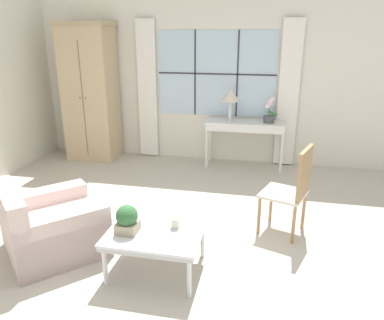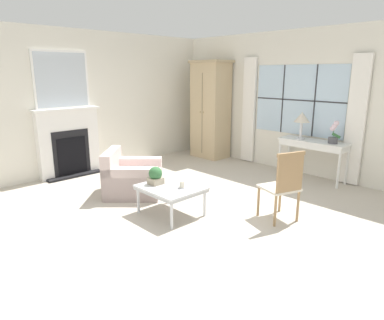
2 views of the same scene
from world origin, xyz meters
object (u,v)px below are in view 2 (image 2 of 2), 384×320
object	(u,v)px
potted_orchid	(334,134)
potted_plant_small	(156,176)
table_lamp	(302,118)
armchair_upholstered	(132,179)
side_chair_wooden	(284,182)
armoire	(210,110)
console_table	(313,145)
pillar_candle	(182,185)
fireplace	(68,136)
coffee_table	(171,189)

from	to	relation	value
potted_orchid	potted_plant_small	size ratio (longest dim) A/B	1.60
table_lamp	armchair_upholstered	size ratio (longest dim) A/B	0.42
potted_orchid	side_chair_wooden	bearing A→B (deg)	-81.73
armoire	potted_plant_small	world-z (taller)	armoire
console_table	potted_plant_small	size ratio (longest dim) A/B	4.90
console_table	side_chair_wooden	distance (m)	2.18
potted_orchid	pillar_candle	world-z (taller)	potted_orchid
armoire	table_lamp	bearing A→B (deg)	0.23
fireplace	armchair_upholstered	xyz separation A→B (m)	(1.75, 0.26, -0.53)
side_chair_wooden	pillar_candle	xyz separation A→B (m)	(-1.06, -0.88, -0.09)
potted_orchid	coffee_table	size ratio (longest dim) A/B	0.49
potted_plant_small	pillar_candle	distance (m)	0.43
armoire	console_table	size ratio (longest dim) A/B	1.79
console_table	armchair_upholstered	bearing A→B (deg)	-119.87
side_chair_wooden	coffee_table	bearing A→B (deg)	-142.27
armchair_upholstered	coffee_table	world-z (taller)	armchair_upholstered
pillar_candle	fireplace	bearing A→B (deg)	-175.51
side_chair_wooden	table_lamp	bearing A→B (deg)	114.19
armoire	pillar_candle	world-z (taller)	armoire
potted_plant_small	coffee_table	bearing A→B (deg)	20.52
potted_orchid	coffee_table	bearing A→B (deg)	-106.99
armchair_upholstered	pillar_candle	world-z (taller)	armchair_upholstered
fireplace	side_chair_wooden	world-z (taller)	fireplace
table_lamp	armchair_upholstered	distance (m)	3.34
coffee_table	potted_plant_small	world-z (taller)	potted_plant_small
console_table	potted_orchid	size ratio (longest dim) A/B	3.06
side_chair_wooden	potted_plant_small	size ratio (longest dim) A/B	3.85
table_lamp	pillar_candle	bearing A→B (deg)	-93.07
potted_orchid	armchair_upholstered	xyz separation A→B (m)	(-2.04, -2.94, -0.66)
console_table	coffee_table	distance (m)	3.08
armoire	pillar_candle	size ratio (longest dim) A/B	20.88
fireplace	table_lamp	xyz separation A→B (m)	(3.19, 3.14, 0.36)
table_lamp	potted_plant_small	xyz separation A→B (m)	(-0.55, -3.06, -0.60)
armchair_upholstered	table_lamp	bearing A→B (deg)	63.45
fireplace	coffee_table	size ratio (longest dim) A/B	2.83
fireplace	table_lamp	distance (m)	4.49
table_lamp	pillar_candle	xyz separation A→B (m)	(-0.16, -2.90, -0.68)
table_lamp	side_chair_wooden	bearing A→B (deg)	-65.81
console_table	pillar_candle	xyz separation A→B (m)	(-0.40, -2.95, -0.19)
table_lamp	coffee_table	bearing A→B (deg)	-96.13
console_table	side_chair_wooden	world-z (taller)	side_chair_wooden
console_table	table_lamp	size ratio (longest dim) A/B	2.45
potted_plant_small	pillar_candle	bearing A→B (deg)	21.17
potted_plant_small	armoire	bearing A→B (deg)	120.53
table_lamp	potted_plant_small	size ratio (longest dim) A/B	2.00
table_lamp	potted_orchid	size ratio (longest dim) A/B	1.25
armoire	armchair_upholstered	bearing A→B (deg)	-72.36
fireplace	coffee_table	world-z (taller)	fireplace
armchair_upholstered	pillar_candle	xyz separation A→B (m)	(1.28, -0.03, 0.21)
table_lamp	potted_orchid	xyz separation A→B (m)	(0.61, 0.06, -0.23)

